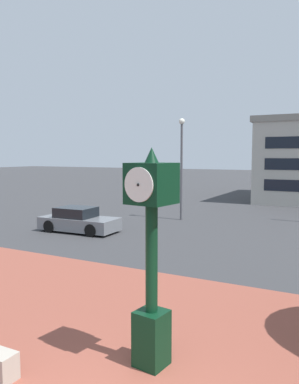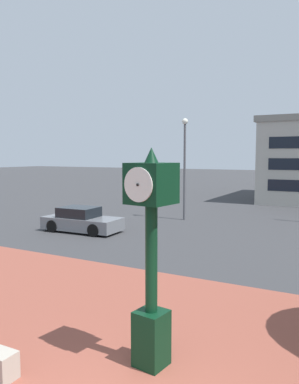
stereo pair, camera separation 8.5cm
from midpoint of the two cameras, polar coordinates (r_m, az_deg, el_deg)
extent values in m
cube|color=brown|center=(7.49, 2.45, -26.62)|extent=(44.00, 11.36, 0.01)
cube|color=black|center=(7.76, 0.61, -20.95)|extent=(0.62, 0.62, 1.07)
cylinder|color=black|center=(7.20, 0.62, -9.83)|extent=(0.23, 0.23, 2.04)
cube|color=black|center=(6.97, 0.63, 1.29)|extent=(0.85, 0.85, 0.75)
cylinder|color=white|center=(7.29, 2.43, 1.47)|extent=(0.61, 0.11, 0.61)
sphere|color=black|center=(7.30, 2.51, 1.48)|extent=(0.05, 0.05, 0.05)
cylinder|color=white|center=(6.65, -1.33, 1.09)|extent=(0.61, 0.11, 0.61)
sphere|color=black|center=(6.64, -1.43, 1.08)|extent=(0.05, 0.05, 0.05)
cone|color=black|center=(6.95, 0.64, 5.53)|extent=(0.26, 0.26, 0.28)
cube|color=slate|center=(20.40, -9.86, -4.60)|extent=(4.20, 1.97, 0.64)
cube|color=black|center=(20.43, -10.35, -3.00)|extent=(1.96, 1.62, 0.56)
cylinder|color=black|center=(20.40, -5.55, -4.88)|extent=(0.65, 0.25, 0.64)
cylinder|color=black|center=(19.03, -8.18, -5.67)|extent=(0.65, 0.25, 0.64)
cylinder|color=black|center=(21.83, -11.30, -4.28)|extent=(0.65, 0.25, 0.64)
cylinder|color=black|center=(20.55, -14.13, -4.95)|extent=(0.65, 0.25, 0.64)
cylinder|color=#4C4C51|center=(23.57, 5.34, 2.93)|extent=(0.14, 0.14, 5.88)
sphere|color=white|center=(23.64, 5.41, 10.44)|extent=(0.36, 0.36, 0.36)
camera|label=1|loc=(0.04, -89.67, 0.03)|focal=35.82mm
camera|label=2|loc=(0.04, 90.33, -0.03)|focal=35.82mm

